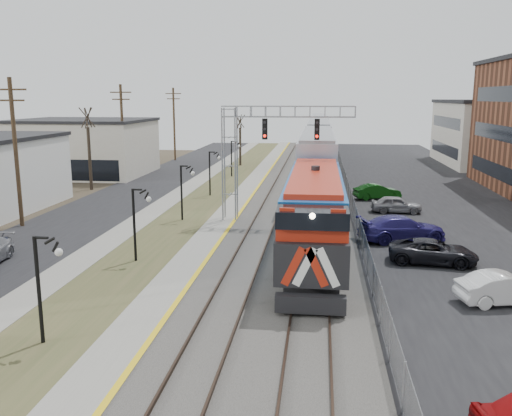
# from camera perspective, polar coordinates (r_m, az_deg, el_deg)

# --- Properties ---
(street_west) EXTENTS (7.00, 120.00, 0.04)m
(street_west) POSITION_cam_1_polar(r_m,az_deg,el_deg) (48.11, -14.36, 0.82)
(street_west) COLOR black
(street_west) RESTS_ON ground
(sidewalk) EXTENTS (2.00, 120.00, 0.08)m
(sidewalk) POSITION_cam_1_polar(r_m,az_deg,el_deg) (46.68, -9.20, 0.74)
(sidewalk) COLOR gray
(sidewalk) RESTS_ON ground
(grass_median) EXTENTS (4.00, 120.00, 0.06)m
(grass_median) POSITION_cam_1_polar(r_m,az_deg,el_deg) (45.96, -5.60, 0.65)
(grass_median) COLOR #3C4524
(grass_median) RESTS_ON ground
(platform) EXTENTS (2.00, 120.00, 0.24)m
(platform) POSITION_cam_1_polar(r_m,az_deg,el_deg) (45.40, -1.90, 0.68)
(platform) COLOR gray
(platform) RESTS_ON ground
(ballast_bed) EXTENTS (8.00, 120.00, 0.20)m
(ballast_bed) POSITION_cam_1_polar(r_m,az_deg,el_deg) (44.93, 4.42, 0.51)
(ballast_bed) COLOR #595651
(ballast_bed) RESTS_ON ground
(parking_lot) EXTENTS (16.00, 120.00, 0.04)m
(parking_lot) POSITION_cam_1_polar(r_m,az_deg,el_deg) (46.07, 19.50, 0.05)
(parking_lot) COLOR black
(parking_lot) RESTS_ON ground
(platform_edge) EXTENTS (0.24, 120.00, 0.01)m
(platform_edge) POSITION_cam_1_polar(r_m,az_deg,el_deg) (45.25, -0.80, 0.81)
(platform_edge) COLOR gold
(platform_edge) RESTS_ON platform
(track_near) EXTENTS (1.58, 120.00, 0.15)m
(track_near) POSITION_cam_1_polar(r_m,az_deg,el_deg) (45.02, 1.88, 0.79)
(track_near) COLOR #2D2119
(track_near) RESTS_ON ballast_bed
(track_far) EXTENTS (1.58, 120.00, 0.15)m
(track_far) POSITION_cam_1_polar(r_m,az_deg,el_deg) (44.87, 6.33, 0.68)
(track_far) COLOR #2D2119
(track_far) RESTS_ON ballast_bed
(train) EXTENTS (3.00, 85.85, 5.33)m
(train) POSITION_cam_1_polar(r_m,az_deg,el_deg) (64.96, 6.56, 6.40)
(train) COLOR #134E9A
(train) RESTS_ON ground
(signal_gantry) EXTENTS (9.00, 1.07, 8.15)m
(signal_gantry) POSITION_cam_1_polar(r_m,az_deg,el_deg) (37.46, -0.19, 6.81)
(signal_gantry) COLOR gray
(signal_gantry) RESTS_ON ground
(lampposts) EXTENTS (0.14, 62.14, 4.00)m
(lampposts) POSITION_cam_1_polar(r_m,az_deg,el_deg) (29.80, -12.51, -1.69)
(lampposts) COLOR black
(lampposts) RESTS_ON ground
(utility_poles) EXTENTS (0.28, 80.28, 10.00)m
(utility_poles) POSITION_cam_1_polar(r_m,az_deg,el_deg) (39.80, -23.95, 5.25)
(utility_poles) COLOR #4C3823
(utility_poles) RESTS_ON ground
(fence) EXTENTS (0.04, 120.00, 1.60)m
(fence) POSITION_cam_1_polar(r_m,az_deg,el_deg) (44.84, 9.80, 1.26)
(fence) COLOR gray
(fence) RESTS_ON ground
(bare_trees) EXTENTS (12.30, 42.30, 5.95)m
(bare_trees) POSITION_cam_1_polar(r_m,az_deg,el_deg) (51.74, -14.17, 4.57)
(bare_trees) COLOR #382D23
(bare_trees) RESTS_ON ground
(car_lot_b) EXTENTS (4.31, 2.31, 1.35)m
(car_lot_b) POSITION_cam_1_polar(r_m,az_deg,el_deg) (25.63, 24.77, -7.78)
(car_lot_b) COLOR silver
(car_lot_b) RESTS_ON ground
(car_lot_c) EXTENTS (4.81, 2.65, 1.28)m
(car_lot_c) POSITION_cam_1_polar(r_m,az_deg,el_deg) (30.29, 18.12, -4.45)
(car_lot_c) COLOR black
(car_lot_c) RESTS_ON ground
(car_lot_d) EXTENTS (5.76, 3.62, 1.56)m
(car_lot_d) POSITION_cam_1_polar(r_m,az_deg,el_deg) (34.38, 15.11, -2.15)
(car_lot_d) COLOR navy
(car_lot_d) RESTS_ON ground
(car_lot_e) EXTENTS (3.81, 1.56, 1.29)m
(car_lot_e) POSITION_cam_1_polar(r_m,az_deg,el_deg) (42.70, 14.56, 0.33)
(car_lot_e) COLOR gray
(car_lot_e) RESTS_ON ground
(car_lot_f) EXTENTS (4.22, 2.41, 1.31)m
(car_lot_f) POSITION_cam_1_polar(r_m,az_deg,el_deg) (47.98, 12.62, 1.65)
(car_lot_f) COLOR #0C400D
(car_lot_f) RESTS_ON ground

